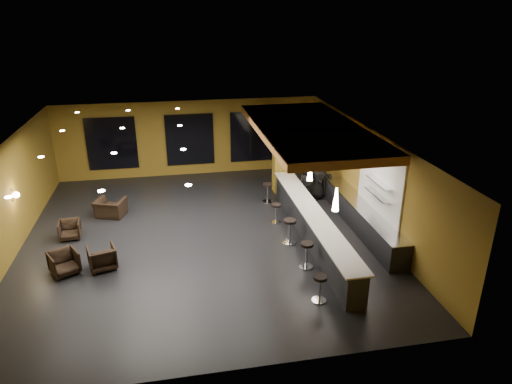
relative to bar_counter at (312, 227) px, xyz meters
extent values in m
cube|color=black|center=(-3.65, 1.00, -0.55)|extent=(12.00, 13.00, 0.10)
cube|color=black|center=(-3.65, 1.00, 3.05)|extent=(12.00, 13.00, 0.10)
cube|color=olive|center=(-3.65, 7.55, 1.25)|extent=(12.00, 0.10, 3.50)
cube|color=olive|center=(-3.65, -5.55, 1.25)|extent=(12.00, 0.10, 3.50)
cube|color=olive|center=(-9.70, 1.00, 1.25)|extent=(0.10, 13.00, 3.50)
cube|color=olive|center=(2.40, 1.00, 1.25)|extent=(0.10, 13.00, 3.50)
cube|color=#A96A31|center=(0.35, 2.00, 2.86)|extent=(3.60, 8.00, 0.28)
cube|color=black|center=(-7.15, 7.44, 1.20)|extent=(2.20, 0.06, 2.40)
cube|color=black|center=(-3.65, 7.44, 1.20)|extent=(2.20, 0.06, 2.40)
cube|color=black|center=(-0.65, 7.44, 1.20)|extent=(2.20, 0.06, 2.40)
cube|color=white|center=(2.31, 0.00, 1.50)|extent=(0.06, 3.20, 2.40)
cube|color=black|center=(0.00, 0.00, 0.00)|extent=(0.60, 8.00, 1.00)
cube|color=beige|center=(0.00, 0.00, 0.52)|extent=(0.78, 8.10, 0.05)
cube|color=black|center=(2.00, 0.50, -0.07)|extent=(0.70, 6.00, 0.86)
cube|color=silver|center=(2.00, 0.50, 0.39)|extent=(0.72, 6.00, 0.03)
cube|color=silver|center=(2.17, -0.20, 1.10)|extent=(0.30, 1.50, 0.03)
cube|color=silver|center=(2.17, -0.20, 1.55)|extent=(0.30, 1.50, 0.03)
cube|color=#A57F25|center=(0.00, 4.60, 1.25)|extent=(0.60, 0.60, 3.50)
sphere|color=#FFE5B2|center=(-9.53, 1.50, 1.30)|extent=(0.22, 0.22, 0.22)
cone|color=white|center=(0.00, -2.00, 1.85)|extent=(0.20, 0.20, 0.70)
cone|color=white|center=(0.00, 0.50, 1.85)|extent=(0.20, 0.20, 0.70)
cone|color=white|center=(0.00, 3.00, 1.85)|extent=(0.20, 0.20, 0.70)
imported|color=black|center=(0.62, 2.91, 0.30)|extent=(0.65, 0.50, 1.61)
imported|color=black|center=(1.47, 3.48, 0.38)|extent=(0.87, 0.69, 1.76)
imported|color=black|center=(1.31, 3.46, 0.39)|extent=(0.97, 0.73, 1.78)
imported|color=black|center=(-7.88, -0.65, -0.14)|extent=(1.05, 1.06, 0.71)
imported|color=black|center=(-6.80, -0.54, -0.13)|extent=(0.97, 0.99, 0.73)
imported|color=black|center=(-8.13, 1.67, -0.18)|extent=(0.76, 0.78, 0.65)
imported|color=black|center=(-6.95, 3.27, -0.16)|extent=(1.29, 1.21, 0.68)
cylinder|color=silver|center=(-0.83, -3.40, -0.49)|extent=(0.40, 0.40, 0.03)
cylinder|color=silver|center=(-0.83, -3.40, -0.13)|extent=(0.07, 0.07, 0.69)
cylinder|color=black|center=(-0.83, -3.40, 0.24)|extent=(0.38, 0.38, 0.08)
cylinder|color=silver|center=(-0.68, -1.66, -0.48)|extent=(0.42, 0.42, 0.03)
cylinder|color=silver|center=(-0.68, -1.66, -0.11)|extent=(0.07, 0.07, 0.74)
cylinder|color=black|center=(-0.68, -1.66, 0.29)|extent=(0.40, 0.40, 0.08)
cylinder|color=silver|center=(-0.80, -0.08, -0.48)|extent=(0.44, 0.44, 0.03)
cylinder|color=silver|center=(-0.80, -0.08, -0.09)|extent=(0.08, 0.08, 0.77)
cylinder|color=black|center=(-0.80, -0.08, 0.32)|extent=(0.42, 0.42, 0.09)
cylinder|color=silver|center=(-0.88, 1.57, -0.49)|extent=(0.37, 0.37, 0.03)
cylinder|color=silver|center=(-0.88, 1.57, -0.16)|extent=(0.06, 0.06, 0.65)
cylinder|color=black|center=(-0.88, 1.57, 0.19)|extent=(0.35, 0.35, 0.07)
cylinder|color=silver|center=(-0.79, 3.51, -0.48)|extent=(0.40, 0.40, 0.03)
cylinder|color=silver|center=(-0.79, 3.51, -0.13)|extent=(0.07, 0.07, 0.70)
cylinder|color=black|center=(-0.79, 3.51, 0.25)|extent=(0.38, 0.38, 0.08)
camera|label=1|loc=(-4.45, -13.27, 6.92)|focal=32.00mm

